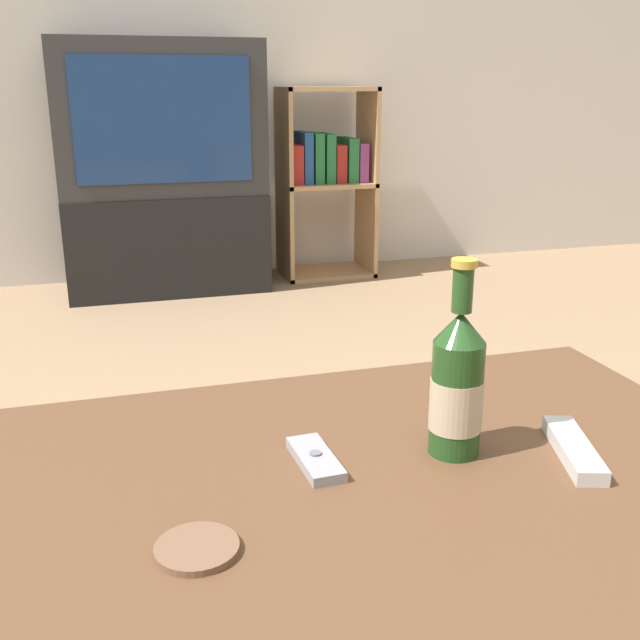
{
  "coord_description": "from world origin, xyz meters",
  "views": [
    {
      "loc": [
        -0.29,
        -0.68,
        0.91
      ],
      "look_at": [
        0.04,
        0.42,
        0.55
      ],
      "focal_mm": 42.0,
      "sensor_mm": 36.0,
      "label": 1
    }
  ],
  "objects": [
    {
      "name": "coaster",
      "position": [
        -0.22,
        -0.01,
        0.45
      ],
      "size": [
        0.09,
        0.09,
        0.01
      ],
      "color": "brown",
      "rests_on": "coffee_table"
    },
    {
      "name": "bookshelf",
      "position": [
        0.78,
        2.81,
        0.5
      ],
      "size": [
        0.44,
        0.3,
        0.9
      ],
      "color": "tan",
      "rests_on": "ground_plane"
    },
    {
      "name": "cell_phone",
      "position": [
        -0.05,
        0.14,
        0.46
      ],
      "size": [
        0.05,
        0.12,
        0.02
      ],
      "rotation": [
        0.0,
        0.0,
        0.04
      ],
      "color": "gray",
      "rests_on": "coffee_table"
    },
    {
      "name": "coffee_table",
      "position": [
        0.0,
        0.0,
        0.39
      ],
      "size": [
        1.05,
        0.87,
        0.45
      ],
      "color": "brown",
      "rests_on": "ground_plane"
    },
    {
      "name": "television",
      "position": [
        0.0,
        2.75,
        0.77
      ],
      "size": [
        0.88,
        0.4,
        0.65
      ],
      "color": "#2D2D2D",
      "rests_on": "tv_stand"
    },
    {
      "name": "beer_bottle",
      "position": [
        0.14,
        0.12,
        0.54
      ],
      "size": [
        0.07,
        0.07,
        0.26
      ],
      "color": "#1E4219",
      "rests_on": "coffee_table"
    },
    {
      "name": "remote_control",
      "position": [
        0.28,
        0.06,
        0.46
      ],
      "size": [
        0.09,
        0.17,
        0.02
      ],
      "rotation": [
        0.0,
        0.0,
        -0.31
      ],
      "color": "beige",
      "rests_on": "coffee_table"
    },
    {
      "name": "tv_stand",
      "position": [
        0.0,
        2.75,
        0.22
      ],
      "size": [
        0.89,
        0.4,
        0.44
      ],
      "color": "black",
      "rests_on": "ground_plane"
    }
  ]
}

